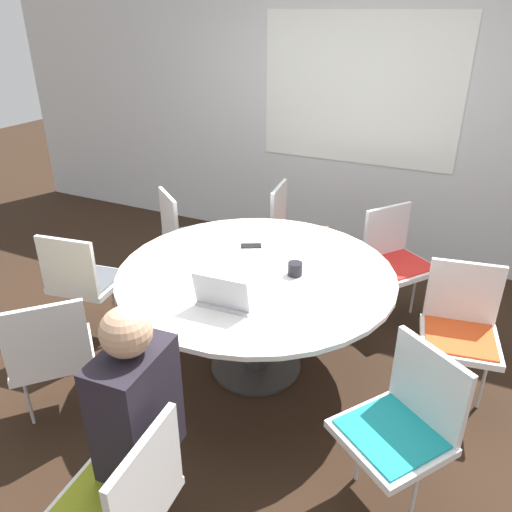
# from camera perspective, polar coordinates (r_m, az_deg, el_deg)

# --- Properties ---
(ground_plane) EXTENTS (16.00, 16.00, 0.00)m
(ground_plane) POSITION_cam_1_polar(r_m,az_deg,el_deg) (3.51, 0.00, -12.42)
(ground_plane) COLOR black
(wall_back) EXTENTS (8.00, 0.07, 2.70)m
(wall_back) POSITION_cam_1_polar(r_m,az_deg,el_deg) (4.81, 11.57, 15.76)
(wall_back) COLOR silver
(wall_back) RESTS_ON ground_plane
(conference_table) EXTENTS (1.72, 1.72, 0.74)m
(conference_table) POSITION_cam_1_polar(r_m,az_deg,el_deg) (3.15, 0.00, -3.44)
(conference_table) COLOR #333333
(conference_table) RESTS_ON ground_plane
(chair_0) EXTENTS (0.45, 0.47, 0.88)m
(chair_0) POSITION_cam_1_polar(r_m,az_deg,el_deg) (2.17, -15.07, -25.31)
(chair_0) COLOR white
(chair_0) RESTS_ON ground_plane
(chair_1) EXTENTS (0.60, 0.60, 0.88)m
(chair_1) POSITION_cam_1_polar(r_m,az_deg,el_deg) (2.47, 16.50, -17.55)
(chair_1) COLOR white
(chair_1) RESTS_ON ground_plane
(chair_2) EXTENTS (0.50, 0.49, 0.88)m
(chair_2) POSITION_cam_1_polar(r_m,az_deg,el_deg) (3.21, 22.34, -7.23)
(chair_2) COLOR white
(chair_2) RESTS_ON ground_plane
(chair_3) EXTENTS (0.60, 0.60, 0.88)m
(chair_3) POSITION_cam_1_polar(r_m,az_deg,el_deg) (3.92, 15.67, 0.15)
(chair_3) COLOR white
(chair_3) RESTS_ON ground_plane
(chair_4) EXTENTS (0.48, 0.49, 0.88)m
(chair_4) POSITION_cam_1_polar(r_m,az_deg,el_deg) (4.29, 4.21, 3.43)
(chair_4) COLOR white
(chair_4) RESTS_ON ground_plane
(chair_5) EXTENTS (0.61, 0.60, 0.88)m
(chair_5) POSITION_cam_1_polar(r_m,az_deg,el_deg) (4.21, -8.10, 2.82)
(chair_5) COLOR white
(chair_5) RESTS_ON ground_plane
(chair_6) EXTENTS (0.50, 0.48, 0.88)m
(chair_6) POSITION_cam_1_polar(r_m,az_deg,el_deg) (3.66, -19.23, -2.31)
(chair_6) COLOR white
(chair_6) RESTS_ON ground_plane
(chair_7) EXTENTS (0.61, 0.61, 0.88)m
(chair_7) POSITION_cam_1_polar(r_m,az_deg,el_deg) (2.99, -22.44, -9.84)
(chair_7) COLOR white
(chair_7) RESTS_ON ground_plane
(person_0) EXTENTS (0.28, 0.37, 1.23)m
(person_0) POSITION_cam_1_polar(r_m,az_deg,el_deg) (2.19, -13.74, -17.08)
(person_0) COLOR #231E28
(person_0) RESTS_ON ground_plane
(laptop) EXTENTS (0.33, 0.26, 0.21)m
(laptop) POSITION_cam_1_polar(r_m,az_deg,el_deg) (2.72, -3.46, -4.71)
(laptop) COLOR silver
(laptop) RESTS_ON conference_table
(coffee_cup) EXTENTS (0.09, 0.09, 0.08)m
(coffee_cup) POSITION_cam_1_polar(r_m,az_deg,el_deg) (3.04, 4.49, -1.48)
(coffee_cup) COLOR black
(coffee_cup) RESTS_ON conference_table
(cell_phone) EXTENTS (0.16, 0.13, 0.01)m
(cell_phone) POSITION_cam_1_polar(r_m,az_deg,el_deg) (3.41, -0.56, 1.18)
(cell_phone) COLOR black
(cell_phone) RESTS_ON conference_table
(handbag) EXTENTS (0.36, 0.16, 0.28)m
(handbag) POSITION_cam_1_polar(r_m,az_deg,el_deg) (3.88, 22.32, -7.92)
(handbag) COLOR #661E56
(handbag) RESTS_ON ground_plane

